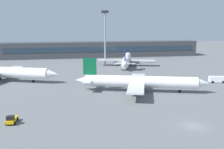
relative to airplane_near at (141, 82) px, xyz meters
The scene contains 8 objects.
ground_plane 12.73m from the airplane_near, 81.06° to the left, with size 400.00×400.00×0.00m, color slate.
terminal_building 86.12m from the airplane_near, 88.72° to the left, with size 113.82×12.13×9.00m.
airplane_near is the anchor object (origin of this frame).
airplane_mid 48.07m from the airplane_near, 151.39° to the left, with size 39.26×28.21×10.21m.
airplane_far 50.76m from the airplane_near, 80.78° to the left, with size 26.25×36.87×9.33m.
baggage_tug_yellow 37.88m from the airplane_near, 148.34° to the right, with size 2.09×3.72×1.75m.
service_van_white 29.33m from the airplane_near, 14.33° to the left, with size 5.54×3.30×2.08m.
floodlight_tower_west 53.13m from the airplane_near, 91.90° to the left, with size 3.20×0.80×25.12m.
Camera 1 is at (-24.54, -46.03, 19.13)m, focal length 44.20 mm.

